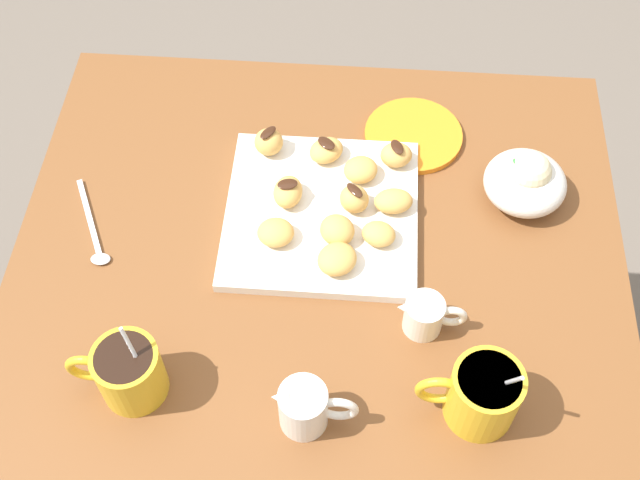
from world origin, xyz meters
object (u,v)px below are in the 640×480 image
cream_pitcher_white (306,407)px  beignet_7 (288,192)px  saucer_orange_left (413,135)px  beignet_5 (276,233)px  coffee_mug_mustard_right (128,371)px  coffee_mug_mustard_left (482,394)px  beignet_2 (396,155)px  pastry_plate_square (325,214)px  chocolate_sauce_pitcher (425,314)px  beignet_1 (379,234)px  beignet_0 (354,199)px  beignet_3 (337,230)px  beignet_8 (361,170)px  beignet_9 (325,150)px  dining_table (318,315)px  beignet_6 (393,201)px  beignet_10 (269,142)px  beignet_4 (337,259)px  ice_cream_bowl (526,180)px

cream_pitcher_white → beignet_7: cream_pitcher_white is taller
saucer_orange_left → beignet_5: beignet_5 is taller
coffee_mug_mustard_right → saucer_orange_left: size_ratio=0.87×
coffee_mug_mustard_left → beignet_2: size_ratio=2.99×
pastry_plate_square → chocolate_sauce_pitcher: bearing=130.0°
pastry_plate_square → beignet_7: 0.06m
chocolate_sauce_pitcher → beignet_1: 0.14m
beignet_5 → coffee_mug_mustard_right: bearing=55.6°
beignet_0 → beignet_3: beignet_0 is taller
chocolate_sauce_pitcher → beignet_8: chocolate_sauce_pitcher is taller
beignet_0 → coffee_mug_mustard_left: bearing=119.6°
chocolate_sauce_pitcher → beignet_1: chocolate_sauce_pitcher is taller
beignet_8 → chocolate_sauce_pitcher: bearing=111.7°
coffee_mug_mustard_right → beignet_0: size_ratio=3.03×
coffee_mug_mustard_right → beignet_9: size_ratio=2.50×
beignet_0 → beignet_3: (0.02, 0.05, -0.00)m
beignet_1 → dining_table: bearing=21.5°
coffee_mug_mustard_right → beignet_3: 0.34m
coffee_mug_mustard_right → beignet_1: coffee_mug_mustard_right is taller
beignet_8 → beignet_9: (0.05, -0.03, 0.00)m
beignet_6 → beignet_9: size_ratio=1.05×
beignet_8 → saucer_orange_left: bearing=-129.5°
beignet_5 → dining_table: bearing=157.7°
cream_pitcher_white → beignet_1: (-0.08, -0.27, -0.01)m
dining_table → beignet_10: size_ratio=19.88×
coffee_mug_mustard_right → beignet_4: size_ratio=2.37×
beignet_5 → beignet_0: bearing=-149.3°
coffee_mug_mustard_right → chocolate_sauce_pitcher: (-0.36, -0.11, -0.02)m
dining_table → beignet_6: size_ratio=15.50×
beignet_10 → beignet_7: bearing=112.5°
chocolate_sauce_pitcher → beignet_2: size_ratio=1.95×
saucer_orange_left → beignet_2: bearing=67.1°
pastry_plate_square → beignet_4: (-0.02, 0.09, 0.02)m
saucer_orange_left → beignet_4: (0.10, 0.26, 0.03)m
beignet_6 → beignet_7: (0.15, -0.00, 0.00)m
dining_table → beignet_4: beignet_4 is taller
cream_pitcher_white → chocolate_sauce_pitcher: bearing=-135.2°
coffee_mug_mustard_right → beignet_3: coffee_mug_mustard_right is taller
beignet_3 → ice_cream_bowl: bearing=-158.8°
beignet_3 → cream_pitcher_white: bearing=85.4°
pastry_plate_square → beignet_5: size_ratio=5.33×
pastry_plate_square → coffee_mug_mustard_right: size_ratio=2.09×
beignet_1 → saucer_orange_left: bearing=-103.2°
coffee_mug_mustard_left → chocolate_sauce_pitcher: 0.13m
beignet_6 → ice_cream_bowl: bearing=-166.6°
dining_table → saucer_orange_left: bearing=-118.6°
beignet_4 → beignet_10: 0.23m
saucer_orange_left → beignet_7: size_ratio=2.79×
beignet_5 → beignet_1: bearing=-176.8°
beignet_2 → beignet_8: beignet_2 is taller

